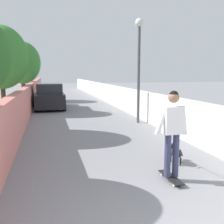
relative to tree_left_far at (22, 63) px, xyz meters
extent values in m
plane|color=gray|center=(-5.00, -3.51, -2.95)|extent=(80.00, 80.00, 0.00)
cube|color=#CC726B|center=(-7.00, -0.79, -2.20)|extent=(48.00, 0.30, 1.51)
cube|color=silver|center=(-7.00, -6.23, -2.29)|extent=(48.00, 0.30, 1.32)
cylinder|color=brown|center=(0.00, 0.00, -1.88)|extent=(0.31, 0.31, 2.14)
ellipsoid|color=#387A33|center=(0.00, 0.00, 0.02)|extent=(2.76, 2.76, 3.22)
cylinder|color=#473523|center=(-6.00, 0.56, -1.87)|extent=(0.25, 0.25, 2.16)
ellipsoid|color=#387A33|center=(-6.00, 0.56, 0.07)|extent=(2.87, 2.87, 3.44)
cylinder|color=#4C4C51|center=(-10.62, -5.68, -0.89)|extent=(0.12, 0.12, 4.13)
sphere|color=silver|center=(-10.62, -5.68, 1.32)|extent=(0.36, 0.36, 0.36)
cube|color=black|center=(-16.73, -4.22, -2.88)|extent=(0.80, 0.20, 0.02)
cylinder|color=beige|center=(-16.45, -4.15, -2.92)|extent=(0.06, 0.03, 0.06)
cylinder|color=beige|center=(-16.45, -4.29, -2.92)|extent=(0.06, 0.03, 0.06)
cylinder|color=beige|center=(-17.01, -4.15, -2.92)|extent=(0.06, 0.03, 0.06)
cylinder|color=beige|center=(-17.01, -4.29, -2.92)|extent=(0.06, 0.03, 0.06)
cylinder|color=#333859|center=(-16.73, -4.13, -2.42)|extent=(0.13, 0.13, 0.90)
cylinder|color=#333859|center=(-16.73, -4.31, -2.42)|extent=(0.13, 0.13, 0.90)
cube|color=white|center=(-16.73, -4.22, -1.70)|extent=(0.22, 0.38, 0.55)
cylinder|color=white|center=(-16.73, -3.98, -1.69)|extent=(0.09, 0.28, 0.58)
cylinder|color=white|center=(-16.72, -4.46, -1.71)|extent=(0.09, 0.18, 0.59)
sphere|color=#9E7051|center=(-16.73, -4.22, -1.24)|extent=(0.22, 0.22, 0.22)
sphere|color=black|center=(-16.73, -4.22, -1.20)|extent=(0.19, 0.19, 0.19)
ellipsoid|color=black|center=(-15.82, -4.80, -2.69)|extent=(0.43, 0.22, 0.22)
sphere|color=black|center=(-15.55, -4.80, -2.62)|extent=(0.15, 0.15, 0.15)
cone|color=black|center=(-15.55, -4.76, -2.54)|extent=(0.05, 0.05, 0.06)
cone|color=black|center=(-15.55, -4.84, -2.54)|extent=(0.05, 0.05, 0.06)
cylinder|color=black|center=(-15.68, -4.74, -2.86)|extent=(0.04, 0.04, 0.18)
cylinder|color=black|center=(-15.68, -4.86, -2.86)|extent=(0.04, 0.04, 0.18)
cylinder|color=black|center=(-15.96, -4.74, -2.86)|extent=(0.04, 0.04, 0.18)
cylinder|color=black|center=(-15.95, -4.86, -2.86)|extent=(0.04, 0.04, 0.18)
cylinder|color=black|center=(-16.08, -4.80, -2.61)|extent=(0.13, 0.03, 0.13)
cylinder|color=black|center=(-16.27, -4.51, -2.23)|extent=(0.92, 0.59, 0.66)
cube|color=black|center=(-4.83, -1.94, -2.39)|extent=(4.01, 1.70, 0.80)
cube|color=#262B33|center=(-4.83, -1.94, -1.71)|extent=(2.09, 1.50, 0.60)
cylinder|color=black|center=(-3.58, -1.15, -2.63)|extent=(0.64, 0.22, 0.64)
cylinder|color=black|center=(-3.58, -2.73, -2.63)|extent=(0.64, 0.22, 0.64)
cylinder|color=black|center=(-6.07, -1.15, -2.63)|extent=(0.64, 0.22, 0.64)
cylinder|color=black|center=(-6.07, -2.73, -2.63)|extent=(0.64, 0.22, 0.64)
camera|label=1|loc=(-21.34, -1.84, -0.77)|focal=41.62mm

